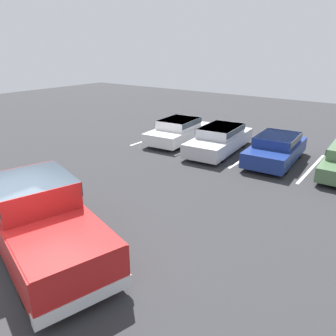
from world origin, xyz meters
name	(u,v)px	position (x,y,z in m)	size (l,w,h in m)	color
ground_plane	(25,269)	(0.00, 0.00, 0.00)	(60.00, 60.00, 0.00)	#2D2D30
stall_stripe_a	(156,137)	(-4.92, 11.16, 0.00)	(0.12, 4.30, 0.01)	white
stall_stripe_b	(198,145)	(-2.05, 11.16, 0.00)	(0.12, 4.30, 0.01)	white
stall_stripe_c	(249,156)	(0.81, 11.16, 0.00)	(0.12, 4.30, 0.01)	white
stall_stripe_d	(312,168)	(3.68, 11.16, 0.00)	(0.12, 4.30, 0.01)	white
pickup_truck	(39,219)	(-0.27, 0.68, 0.95)	(5.81, 3.44, 1.93)	#A51919
parked_sedan_a	(178,130)	(-3.36, 11.19, 0.66)	(2.20, 4.39, 1.24)	silver
parked_sedan_b	(220,138)	(-0.69, 10.96, 0.67)	(2.17, 4.89, 1.26)	#B7BABF
parked_sedan_c	(276,148)	(2.10, 11.01, 0.67)	(2.04, 4.30, 1.25)	navy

